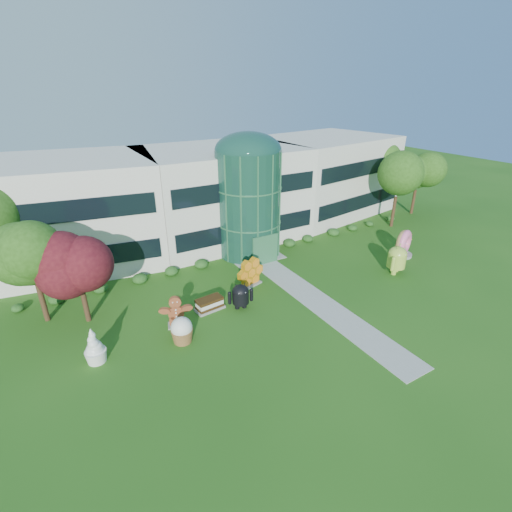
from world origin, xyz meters
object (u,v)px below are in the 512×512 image
android_green (397,258)px  gingerbread (176,311)px  android_black (241,295)px  donut (403,243)px

android_green → gingerbread: android_green is taller
android_green → android_black: bearing=148.1°
android_green → donut: android_green is taller
donut → gingerbread: 22.64m
android_black → android_green: bearing=7.2°
donut → gingerbread: (-22.63, -0.07, -0.17)m
android_green → donut: size_ratio=1.09×
android_green → android_black: android_green is taller
android_green → android_black: size_ratio=1.28×
donut → gingerbread: donut is taller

